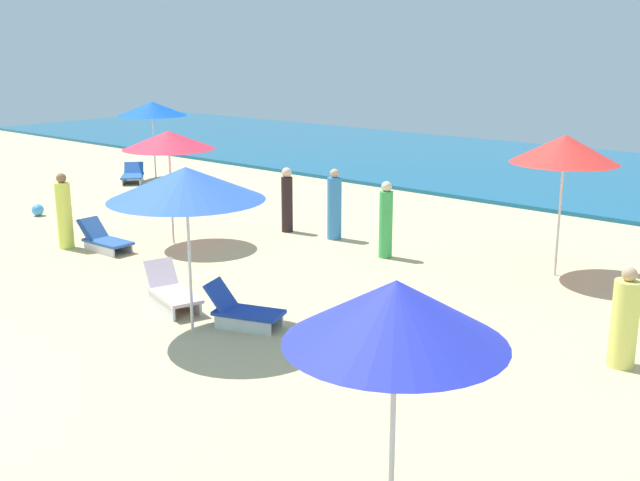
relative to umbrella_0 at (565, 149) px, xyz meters
name	(u,v)px	position (x,y,z in m)	size (l,w,h in m)	color
ocean	(581,174)	(-4.41, 11.84, -2.48)	(60.00, 12.87, 0.12)	#145D86
umbrella_0	(565,149)	(0.00, 0.00, 0.00)	(2.08, 2.08, 2.82)	silver
umbrella_1	(186,184)	(-3.07, -6.80, -0.11)	(2.45, 2.45, 2.69)	silver
lounge_chair_1_0	(243,311)	(-2.63, -6.10, -2.27)	(1.37, 0.95, 0.73)	silver
lounge_chair_1_1	(172,293)	(-4.26, -6.27, -2.27)	(1.54, 0.94, 0.74)	silver
umbrella_2	(396,312)	(2.69, -9.32, -0.15)	(1.88, 1.88, 2.67)	silver
umbrella_4	(152,109)	(-15.40, 1.79, -0.17)	(2.35, 2.35, 2.61)	silver
lounge_chair_4_0	(133,175)	(-15.22, 0.72, -2.30)	(1.41, 1.35, 0.61)	silver
umbrella_5	(169,140)	(-7.80, -3.45, -0.14)	(2.09, 2.09, 2.62)	silver
lounge_chair_5_0	(105,240)	(-8.45, -4.86, -2.30)	(1.38, 0.62, 0.67)	silver
beachgoer_1	(625,321)	(2.63, -3.59, -1.86)	(0.53, 0.53, 1.49)	#E9E768
beachgoer_2	(287,201)	(-6.58, -0.87, -1.76)	(0.39, 0.39, 1.60)	black
beachgoer_3	(386,221)	(-3.37, -1.17, -1.74)	(0.41, 0.41, 1.67)	green
beachgoer_4	(64,213)	(-9.30, -5.31, -1.74)	(0.48, 0.48, 1.72)	#DDED56
beachgoer_6	(334,206)	(-5.24, -0.66, -1.76)	(0.41, 0.41, 1.69)	#367CC3
beach_ball_0	(38,210)	(-12.88, -4.02, -2.38)	(0.32, 0.32, 0.32)	#429EE6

